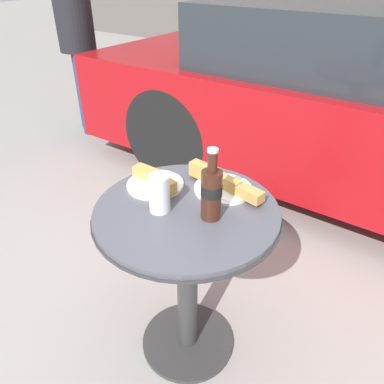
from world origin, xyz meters
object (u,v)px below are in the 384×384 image
cola_bottle_left (211,192)px  drinking_glass (159,195)px  lunch_plate_far (155,182)px  lunch_plate_near (223,184)px  bistro_table (187,253)px  pedestrian (76,35)px

cola_bottle_left → drinking_glass: 0.18m
drinking_glass → lunch_plate_far: bearing=136.1°
lunch_plate_near → lunch_plate_far: lunch_plate_near is taller
bistro_table → lunch_plate_near: bearing=77.8°
lunch_plate_near → bistro_table: bearing=-102.2°
bistro_table → lunch_plate_far: (-0.18, 0.05, 0.23)m
drinking_glass → lunch_plate_near: drinking_glass is taller
drinking_glass → pedestrian: pedestrian is taller
pedestrian → bistro_table: bearing=-32.4°
bistro_table → lunch_plate_near: (0.04, 0.18, 0.23)m
lunch_plate_far → cola_bottle_left: bearing=-8.8°
drinking_glass → pedestrian: size_ratio=0.08×
bistro_table → pedestrian: 2.71m
drinking_glass → pedestrian: 2.66m
lunch_plate_far → pedestrian: 2.51m
bistro_table → drinking_glass: bearing=-138.4°
lunch_plate_near → drinking_glass: bearing=-114.2°
bistro_table → pedestrian: pedestrian is taller
pedestrian → drinking_glass: bearing=-34.3°
pedestrian → lunch_plate_near: bearing=-28.7°
bistro_table → pedestrian: (-2.27, 1.44, 0.36)m
bistro_table → drinking_glass: (-0.07, -0.06, 0.27)m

